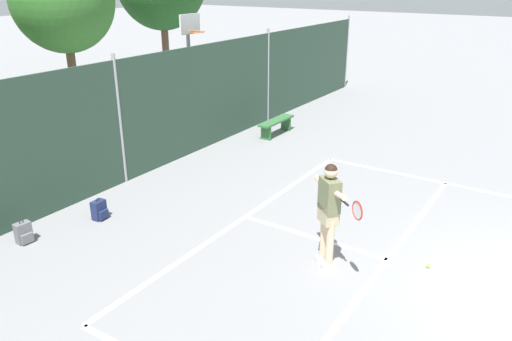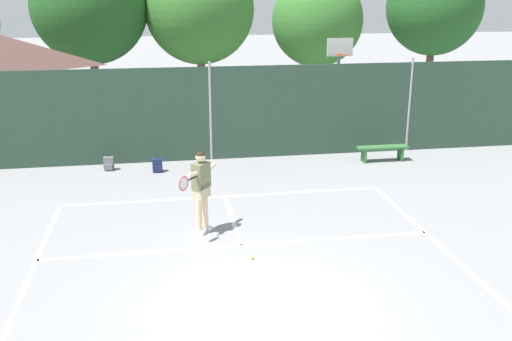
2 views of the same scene
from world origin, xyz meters
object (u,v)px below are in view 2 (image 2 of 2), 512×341
Objects in this scene: tennis_ball at (252,258)px; backpack_grey at (109,164)px; courtside_bench at (383,150)px; tennis_player at (201,185)px; backpack_navy at (157,166)px; basketball_hoop at (339,75)px.

backpack_grey is (-3.23, 6.56, 0.16)m from tennis_ball.
backpack_grey is 0.29× the size of courtside_bench.
backpack_navy is at bearing 101.51° from tennis_player.
backpack_navy is at bearing -16.27° from backpack_grey.
tennis_player is 7.57m from courtside_bench.
backpack_grey is at bearing 115.09° from tennis_player.
basketball_hoop is 1.91× the size of tennis_player.
tennis_player is at bearing -125.88° from basketball_hoop.
backpack_navy is (-1.81, 6.14, 0.16)m from tennis_ball.
courtside_bench is (6.92, -0.06, 0.17)m from backpack_navy.
tennis_player is (-5.35, -7.39, -1.20)m from basketball_hoop.
courtside_bench is (5.97, 4.58, -0.75)m from tennis_player.
basketball_hoop is 3.48m from courtside_bench.
backpack_navy reaches higher than tennis_ball.
tennis_ball is 7.95m from courtside_bench.
backpack_navy is (-0.94, 4.64, -0.92)m from tennis_player.
basketball_hoop is 9.20m from tennis_player.
backpack_grey is at bearing 163.73° from backpack_navy.
tennis_player reaches higher than courtside_bench.
basketball_hoop is 7.67× the size of backpack_navy.
tennis_player is at bearing -64.91° from backpack_grey.
tennis_player is 28.10× the size of tennis_ball.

